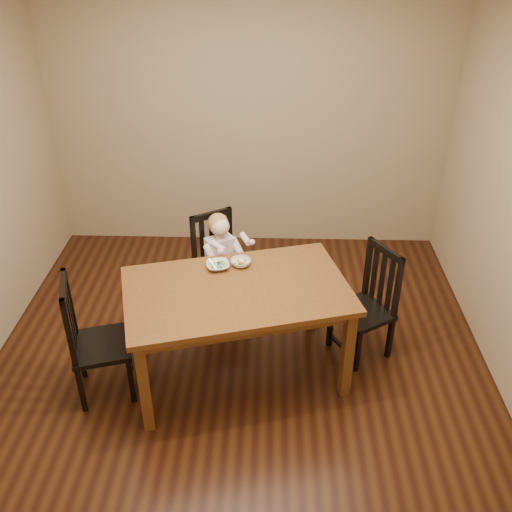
{
  "coord_description": "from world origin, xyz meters",
  "views": [
    {
      "loc": [
        0.24,
        -3.53,
        3.14
      ],
      "look_at": [
        0.13,
        0.25,
        0.83
      ],
      "focal_mm": 40.0,
      "sensor_mm": 36.0,
      "label": 1
    }
  ],
  "objects_px": {
    "dining_table": "(237,299)",
    "chair_child": "(219,267)",
    "chair_left": "(93,341)",
    "chair_right": "(368,305)",
    "bowl_peas": "(218,266)",
    "toddler": "(221,256)",
    "bowl_veg": "(241,263)"
  },
  "relations": [
    {
      "from": "dining_table",
      "to": "bowl_veg",
      "type": "height_order",
      "value": "bowl_veg"
    },
    {
      "from": "bowl_veg",
      "to": "bowl_peas",
      "type": "bearing_deg",
      "value": -164.99
    },
    {
      "from": "dining_table",
      "to": "chair_left",
      "type": "relative_size",
      "value": 1.81
    },
    {
      "from": "dining_table",
      "to": "bowl_peas",
      "type": "bearing_deg",
      "value": 121.05
    },
    {
      "from": "dining_table",
      "to": "chair_child",
      "type": "xyz_separation_m",
      "value": [
        -0.21,
        0.83,
        -0.26
      ]
    },
    {
      "from": "dining_table",
      "to": "bowl_veg",
      "type": "xyz_separation_m",
      "value": [
        0.01,
        0.31,
        0.12
      ]
    },
    {
      "from": "chair_left",
      "to": "toddler",
      "type": "xyz_separation_m",
      "value": [
        0.85,
        1.01,
        0.11
      ]
    },
    {
      "from": "toddler",
      "to": "chair_child",
      "type": "bearing_deg",
      "value": -90.0
    },
    {
      "from": "bowl_veg",
      "to": "chair_left",
      "type": "bearing_deg",
      "value": -152.94
    },
    {
      "from": "bowl_peas",
      "to": "chair_left",
      "type": "bearing_deg",
      "value": -150.81
    },
    {
      "from": "dining_table",
      "to": "chair_child",
      "type": "relative_size",
      "value": 1.92
    },
    {
      "from": "dining_table",
      "to": "chair_right",
      "type": "bearing_deg",
      "value": 16.76
    },
    {
      "from": "toddler",
      "to": "bowl_peas",
      "type": "bearing_deg",
      "value": 61.02
    },
    {
      "from": "chair_child",
      "to": "bowl_peas",
      "type": "height_order",
      "value": "chair_child"
    },
    {
      "from": "chair_right",
      "to": "chair_left",
      "type": "bearing_deg",
      "value": 72.7
    },
    {
      "from": "chair_child",
      "to": "chair_right",
      "type": "bearing_deg",
      "value": 124.94
    },
    {
      "from": "bowl_peas",
      "to": "chair_child",
      "type": "bearing_deg",
      "value": 95.31
    },
    {
      "from": "chair_child",
      "to": "toddler",
      "type": "xyz_separation_m",
      "value": [
        0.03,
        -0.04,
        0.14
      ]
    },
    {
      "from": "chair_left",
      "to": "toddler",
      "type": "distance_m",
      "value": 1.32
    },
    {
      "from": "toddler",
      "to": "bowl_veg",
      "type": "distance_m",
      "value": 0.57
    },
    {
      "from": "chair_child",
      "to": "bowl_peas",
      "type": "distance_m",
      "value": 0.68
    },
    {
      "from": "chair_left",
      "to": "chair_right",
      "type": "distance_m",
      "value": 2.12
    },
    {
      "from": "bowl_peas",
      "to": "chair_right",
      "type": "bearing_deg",
      "value": 2.1
    },
    {
      "from": "chair_right",
      "to": "toddler",
      "type": "bearing_deg",
      "value": 36.29
    },
    {
      "from": "chair_right",
      "to": "toddler",
      "type": "xyz_separation_m",
      "value": [
        -1.2,
        0.48,
        0.13
      ]
    },
    {
      "from": "dining_table",
      "to": "bowl_veg",
      "type": "bearing_deg",
      "value": 87.54
    },
    {
      "from": "chair_left",
      "to": "chair_right",
      "type": "bearing_deg",
      "value": 87.79
    },
    {
      "from": "chair_right",
      "to": "toddler",
      "type": "height_order",
      "value": "chair_right"
    },
    {
      "from": "dining_table",
      "to": "chair_right",
      "type": "height_order",
      "value": "chair_right"
    },
    {
      "from": "chair_right",
      "to": "bowl_peas",
      "type": "height_order",
      "value": "chair_right"
    },
    {
      "from": "chair_child",
      "to": "toddler",
      "type": "bearing_deg",
      "value": 90.0
    },
    {
      "from": "chair_child",
      "to": "toddler",
      "type": "distance_m",
      "value": 0.14
    }
  ]
}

